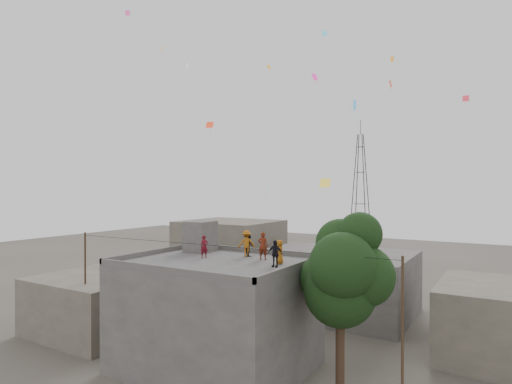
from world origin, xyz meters
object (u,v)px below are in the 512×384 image
tree (344,273)px  transmission_tower (360,197)px  person_red_adult (263,246)px  person_dark_adult (275,254)px  stair_head_box (200,236)px

tree → transmission_tower: size_ratio=0.45×
person_red_adult → person_dark_adult: person_red_adult is taller
person_dark_adult → person_red_adult: bearing=130.0°
stair_head_box → person_dark_adult: stair_head_box is taller
person_dark_adult → tree: bearing=1.0°
stair_head_box → person_red_adult: (5.18, -0.70, -0.19)m
tree → person_dark_adult: size_ratio=6.44×
transmission_tower → tree: bearing=-73.9°
transmission_tower → person_dark_adult: (7.70, -39.80, -2.26)m
tree → stair_head_box: bearing=169.3°
stair_head_box → tree: tree is taller
tree → transmission_tower: (-11.37, 39.40, 2.97)m
tree → person_dark_adult: 3.75m
person_dark_adult → stair_head_box: bearing=155.5°
tree → transmission_tower: transmission_tower is taller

